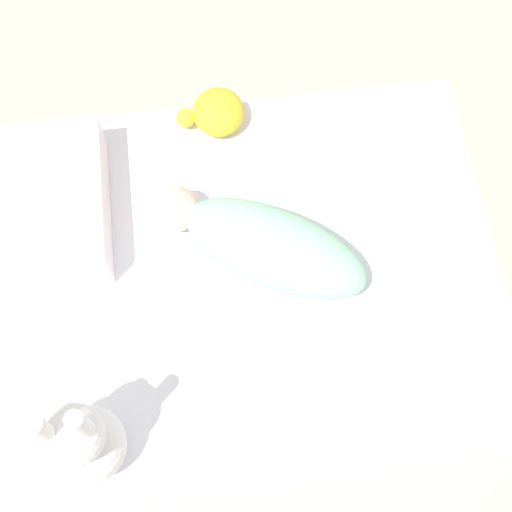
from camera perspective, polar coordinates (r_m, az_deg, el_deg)
The scene contains 6 objects.
ground_plane at distance 1.76m, azimuth -1.29°, elevation -3.73°, with size 12.00×12.00×0.00m, color #B2A893.
bed_mattress at distance 1.66m, azimuth -1.37°, elevation -2.50°, with size 1.15×0.88×0.21m.
swaddled_baby at distance 1.51m, azimuth 0.71°, elevation 0.96°, with size 0.47×0.36×0.13m.
pillow at distance 1.63m, azimuth -16.84°, elevation 3.84°, with size 0.29×0.35×0.12m.
bunny_plush at distance 1.38m, azimuth -13.75°, elevation -14.25°, with size 0.15×0.15×0.32m.
turtle_plush at distance 1.71m, azimuth -3.31°, elevation 11.37°, with size 0.16×0.13×0.09m.
Camera 1 is at (0.04, 0.59, 1.66)m, focal length 50.00 mm.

